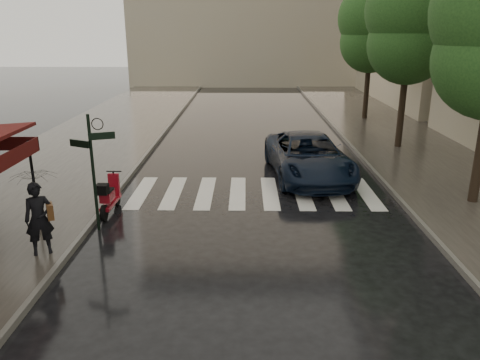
{
  "coord_description": "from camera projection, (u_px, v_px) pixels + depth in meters",
  "views": [
    {
      "loc": [
        2.69,
        -8.4,
        5.08
      ],
      "look_at": [
        2.56,
        3.01,
        1.4
      ],
      "focal_mm": 35.0,
      "sensor_mm": 36.0,
      "label": 1
    }
  ],
  "objects": [
    {
      "name": "tree_mid",
      "position": [
        411.0,
        16.0,
        19.18
      ],
      "size": [
        3.8,
        3.8,
        8.34
      ],
      "color": "black",
      "rests_on": "sidewalk_far"
    },
    {
      "name": "ground",
      "position": [
        114.0,
        289.0,
        9.58
      ],
      "size": [
        120.0,
        120.0,
        0.0
      ],
      "primitive_type": "plane",
      "color": "black",
      "rests_on": "ground"
    },
    {
      "name": "pedestrian_with_umbrella",
      "position": [
        35.0,
        186.0,
        10.39
      ],
      "size": [
        1.37,
        1.38,
        2.48
      ],
      "rotation": [
        0.0,
        0.0,
        0.47
      ],
      "color": "black",
      "rests_on": "sidewalk_near"
    },
    {
      "name": "tree_far",
      "position": [
        372.0,
        22.0,
        25.88
      ],
      "size": [
        3.8,
        3.8,
        8.16
      ],
      "color": "black",
      "rests_on": "sidewalk_far"
    },
    {
      "name": "sidewalk_near",
      "position": [
        86.0,
        147.0,
        21.04
      ],
      "size": [
        6.0,
        60.0,
        0.12
      ],
      "primitive_type": "cube",
      "color": "#38332D",
      "rests_on": "ground"
    },
    {
      "name": "curb_near",
      "position": [
        153.0,
        146.0,
        21.0
      ],
      "size": [
        0.12,
        60.0,
        0.16
      ],
      "primitive_type": "cube",
      "color": "#595651",
      "rests_on": "ground"
    },
    {
      "name": "scooter",
      "position": [
        109.0,
        197.0,
        13.38
      ],
      "size": [
        0.45,
        1.69,
        1.11
      ],
      "rotation": [
        0.0,
        0.0,
        -0.02
      ],
      "color": "black",
      "rests_on": "ground"
    },
    {
      "name": "sidewalk_far",
      "position": [
        414.0,
        148.0,
        20.87
      ],
      "size": [
        5.5,
        60.0,
        0.12
      ],
      "primitive_type": "cube",
      "color": "#38332D",
      "rests_on": "ground"
    },
    {
      "name": "crosswalk",
      "position": [
        254.0,
        193.0,
        15.26
      ],
      "size": [
        7.85,
        3.2,
        0.01
      ],
      "color": "silver",
      "rests_on": "ground"
    },
    {
      "name": "parked_car",
      "position": [
        308.0,
        156.0,
        16.7
      ],
      "size": [
        3.05,
        5.72,
        1.53
      ],
      "primitive_type": "imported",
      "rotation": [
        0.0,
        0.0,
        0.1
      ],
      "color": "black",
      "rests_on": "ground"
    },
    {
      "name": "curb_far",
      "position": [
        352.0,
        147.0,
        20.9
      ],
      "size": [
        0.12,
        60.0,
        0.16
      ],
      "primitive_type": "cube",
      "color": "#595651",
      "rests_on": "ground"
    },
    {
      "name": "signpost",
      "position": [
        93.0,
        163.0,
        11.89
      ],
      "size": [
        1.17,
        0.29,
        3.1
      ],
      "color": "black",
      "rests_on": "ground"
    }
  ]
}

